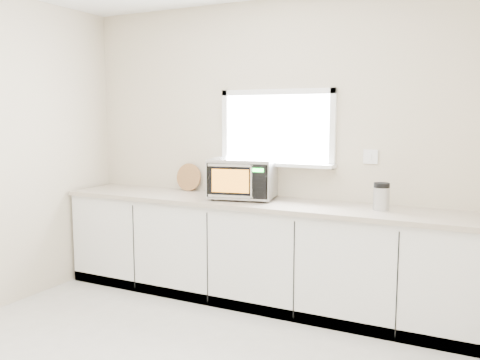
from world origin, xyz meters
The scene contains 7 objects.
back_wall centered at (0.00, 2.00, 1.36)m, with size 4.00×0.17×2.70m.
cabinets centered at (0.00, 1.70, 0.44)m, with size 3.92×0.60×0.88m, color silver.
countertop centered at (0.00, 1.69, 0.90)m, with size 3.92×0.64×0.04m, color #B9A999.
microwave centered at (-0.23, 1.74, 1.11)m, with size 0.64×0.54×0.36m.
knife_block centered at (-0.14, 1.77, 1.07)m, with size 0.13×0.24×0.35m.
cutting_board centered at (-0.93, 1.94, 1.06)m, with size 0.27×0.27×0.02m, color olive.
coffee_grinder centered at (1.00, 1.74, 1.03)m, with size 0.15×0.15×0.22m.
Camera 1 is at (1.78, -2.30, 1.66)m, focal length 38.00 mm.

